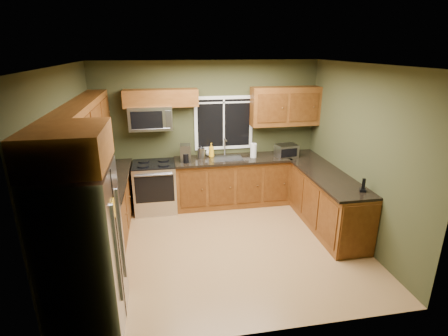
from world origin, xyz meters
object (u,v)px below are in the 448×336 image
object	(u,v)px
coffee_maker	(186,154)
soap_bottle_a	(211,150)
kettle	(201,153)
microwave	(151,118)
soap_bottle_c	(209,151)
range	(155,187)
paper_towel_roll	(253,150)
refrigerator	(83,251)
cordless_phone	(363,188)
toaster_oven	(286,151)

from	to	relation	value
coffee_maker	soap_bottle_a	xyz separation A→B (m)	(0.50, 0.17, -0.01)
coffee_maker	kettle	bearing A→B (deg)	22.80
microwave	soap_bottle_a	size ratio (longest dim) A/B	2.81
soap_bottle_c	coffee_maker	bearing A→B (deg)	-150.47
coffee_maker	range	bearing A→B (deg)	176.67
kettle	soap_bottle_c	world-z (taller)	kettle
kettle	paper_towel_roll	bearing A→B (deg)	-6.10
refrigerator	kettle	size ratio (longest dim) A/B	7.31
cordless_phone	microwave	bearing A→B (deg)	145.91
paper_towel_roll	cordless_phone	distance (m)	2.20
kettle	toaster_oven	bearing A→B (deg)	-6.57
microwave	toaster_oven	xyz separation A→B (m)	(2.48, -0.23, -0.67)
toaster_oven	paper_towel_roll	world-z (taller)	paper_towel_roll
coffee_maker	toaster_oven	bearing A→B (deg)	-1.81
refrigerator	cordless_phone	distance (m)	3.79
toaster_oven	coffee_maker	world-z (taller)	coffee_maker
refrigerator	coffee_maker	distance (m)	3.02
range	soap_bottle_c	bearing A→B (deg)	12.38
range	cordless_phone	xyz separation A→B (m)	(3.00, -1.89, 0.53)
range	kettle	bearing A→B (deg)	5.89
range	kettle	distance (m)	1.06
kettle	soap_bottle_a	xyz separation A→B (m)	(0.20, 0.05, 0.02)
toaster_oven	cordless_phone	distance (m)	1.87
range	toaster_oven	distance (m)	2.56
toaster_oven	paper_towel_roll	size ratio (longest dim) A/B	1.42
coffee_maker	kettle	xyz separation A→B (m)	(0.30, 0.12, -0.03)
microwave	soap_bottle_c	bearing A→B (deg)	5.13
kettle	cordless_phone	size ratio (longest dim) A/B	1.24
soap_bottle_a	cordless_phone	bearing A→B (deg)	-46.63
range	coffee_maker	xyz separation A→B (m)	(0.58, -0.03, 0.62)
kettle	microwave	bearing A→B (deg)	177.06
microwave	coffee_maker	distance (m)	0.88
soap_bottle_a	cordless_phone	distance (m)	2.80
toaster_oven	kettle	xyz separation A→B (m)	(-1.60, 0.18, -0.01)
microwave	cordless_phone	bearing A→B (deg)	-34.09
coffee_maker	soap_bottle_c	size ratio (longest dim) A/B	1.82
paper_towel_roll	soap_bottle_c	size ratio (longest dim) A/B	1.73
microwave	toaster_oven	world-z (taller)	microwave
range	microwave	bearing A→B (deg)	90.02
microwave	toaster_oven	distance (m)	2.58
refrigerator	toaster_oven	size ratio (longest dim) A/B	4.22
refrigerator	coffee_maker	world-z (taller)	refrigerator
coffee_maker	cordless_phone	bearing A→B (deg)	-37.58
microwave	coffee_maker	world-z (taller)	microwave
paper_towel_roll	soap_bottle_c	distance (m)	0.85
kettle	range	bearing A→B (deg)	-174.11
microwave	cordless_phone	distance (m)	3.70
microwave	soap_bottle_c	world-z (taller)	microwave
microwave	coffee_maker	bearing A→B (deg)	-16.25
microwave	soap_bottle_a	distance (m)	1.26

